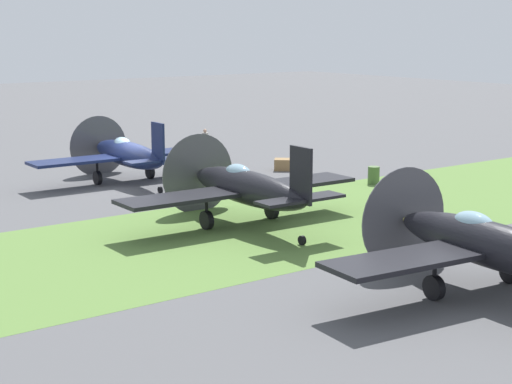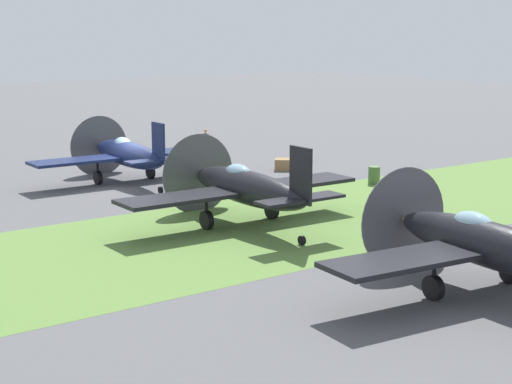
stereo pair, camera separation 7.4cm
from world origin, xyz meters
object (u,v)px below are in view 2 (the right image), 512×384
at_px(fuel_drum, 374,175).
at_px(supply_crate, 283,165).
at_px(airplane_lead, 127,154).
at_px(ground_crew_chief, 206,142).
at_px(airplane_trail, 484,243).
at_px(airplane_wingman, 245,187).

bearing_deg(fuel_drum, supply_crate, 100.84).
relative_size(airplane_lead, ground_crew_chief, 5.79).
bearing_deg(ground_crew_chief, supply_crate, 14.58).
distance_m(airplane_trail, ground_crew_chief, 28.95).
distance_m(airplane_lead, airplane_trail, 22.75).
relative_size(airplane_trail, fuel_drum, 11.94).
distance_m(airplane_lead, supply_crate, 9.08).
xyz_separation_m(airplane_lead, airplane_trail, (-0.12, -22.75, 0.09)).
height_order(airplane_wingman, supply_crate, airplane_wingman).
height_order(airplane_trail, ground_crew_chief, airplane_trail).
height_order(airplane_trail, supply_crate, airplane_trail).
xyz_separation_m(airplane_lead, airplane_wingman, (-0.68, -11.34, 0.09)).
relative_size(airplane_lead, airplane_trail, 0.93).
bearing_deg(airplane_lead, airplane_trail, -88.99).
bearing_deg(airplane_wingman, airplane_trail, -85.77).
distance_m(airplane_wingman, supply_crate, 13.53).
bearing_deg(airplane_wingman, ground_crew_chief, 63.27).
distance_m(airplane_wingman, airplane_trail, 11.42).
bearing_deg(ground_crew_chief, airplane_trail, -8.13).
distance_m(ground_crew_chief, fuel_drum, 13.01).
xyz_separation_m(airplane_wingman, supply_crate, (9.50, 9.55, -1.28)).
bearing_deg(supply_crate, airplane_lead, 168.49).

